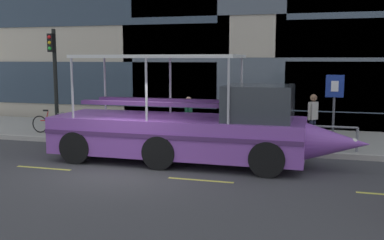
{
  "coord_description": "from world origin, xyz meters",
  "views": [
    {
      "loc": [
        5.33,
        -11.72,
        3.21
      ],
      "look_at": [
        1.55,
        1.55,
        1.3
      ],
      "focal_mm": 41.57,
      "sensor_mm": 36.0,
      "label": 1
    }
  ],
  "objects_px": {
    "leaned_bicycle": "(51,124)",
    "pedestrian_mid_left": "(189,114)",
    "pedestrian_near_bow": "(313,114)",
    "duck_tour_boat": "(194,129)",
    "traffic_light_pole": "(54,71)",
    "parking_sign": "(334,98)"
  },
  "relations": [
    {
      "from": "leaned_bicycle",
      "to": "duck_tour_boat",
      "type": "height_order",
      "value": "duck_tour_boat"
    },
    {
      "from": "leaned_bicycle",
      "to": "pedestrian_mid_left",
      "type": "relative_size",
      "value": 1.08
    },
    {
      "from": "traffic_light_pole",
      "to": "pedestrian_mid_left",
      "type": "height_order",
      "value": "traffic_light_pole"
    },
    {
      "from": "traffic_light_pole",
      "to": "parking_sign",
      "type": "distance_m",
      "value": 10.85
    },
    {
      "from": "traffic_light_pole",
      "to": "parking_sign",
      "type": "height_order",
      "value": "traffic_light_pole"
    },
    {
      "from": "pedestrian_mid_left",
      "to": "leaned_bicycle",
      "type": "bearing_deg",
      "value": -178.15
    },
    {
      "from": "traffic_light_pole",
      "to": "pedestrian_near_bow",
      "type": "bearing_deg",
      "value": 2.41
    },
    {
      "from": "pedestrian_mid_left",
      "to": "parking_sign",
      "type": "bearing_deg",
      "value": -0.07
    },
    {
      "from": "duck_tour_boat",
      "to": "pedestrian_near_bow",
      "type": "distance_m",
      "value": 4.72
    },
    {
      "from": "pedestrian_near_bow",
      "to": "parking_sign",
      "type": "bearing_deg",
      "value": -27.43
    },
    {
      "from": "pedestrian_mid_left",
      "to": "traffic_light_pole",
      "type": "bearing_deg",
      "value": -179.22
    },
    {
      "from": "parking_sign",
      "to": "pedestrian_near_bow",
      "type": "relative_size",
      "value": 1.39
    },
    {
      "from": "leaned_bicycle",
      "to": "pedestrian_near_bow",
      "type": "height_order",
      "value": "pedestrian_near_bow"
    },
    {
      "from": "parking_sign",
      "to": "leaned_bicycle",
      "type": "distance_m",
      "value": 11.09
    },
    {
      "from": "traffic_light_pole",
      "to": "pedestrian_near_bow",
      "type": "distance_m",
      "value": 10.24
    },
    {
      "from": "leaned_bicycle",
      "to": "duck_tour_boat",
      "type": "relative_size",
      "value": 0.18
    },
    {
      "from": "duck_tour_boat",
      "to": "pedestrian_mid_left",
      "type": "relative_size",
      "value": 6.01
    },
    {
      "from": "leaned_bicycle",
      "to": "duck_tour_boat",
      "type": "bearing_deg",
      "value": -21.13
    },
    {
      "from": "pedestrian_near_bow",
      "to": "pedestrian_mid_left",
      "type": "bearing_deg",
      "value": -175.56
    },
    {
      "from": "traffic_light_pole",
      "to": "parking_sign",
      "type": "bearing_deg",
      "value": 0.37
    },
    {
      "from": "parking_sign",
      "to": "duck_tour_boat",
      "type": "relative_size",
      "value": 0.26
    },
    {
      "from": "pedestrian_near_bow",
      "to": "duck_tour_boat",
      "type": "bearing_deg",
      "value": -137.66
    }
  ]
}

